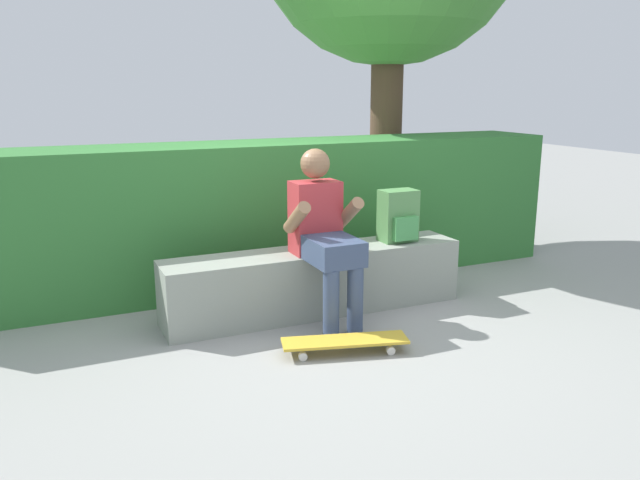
{
  "coord_description": "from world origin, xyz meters",
  "views": [
    {
      "loc": [
        -1.83,
        -3.67,
        1.65
      ],
      "look_at": [
        0.03,
        0.41,
        0.56
      ],
      "focal_mm": 35.46,
      "sensor_mm": 36.0,
      "label": 1
    }
  ],
  "objects_px": {
    "person_skater": "(324,230)",
    "backpack_on_bench": "(399,217)",
    "skateboard_near_person": "(345,342)",
    "bench_main": "(315,281)"
  },
  "relations": [
    {
      "from": "backpack_on_bench",
      "to": "skateboard_near_person",
      "type": "bearing_deg",
      "value": -137.79
    },
    {
      "from": "skateboard_near_person",
      "to": "bench_main",
      "type": "bearing_deg",
      "value": 79.82
    },
    {
      "from": "bench_main",
      "to": "person_skater",
      "type": "relative_size",
      "value": 1.85
    },
    {
      "from": "person_skater",
      "to": "backpack_on_bench",
      "type": "height_order",
      "value": "person_skater"
    },
    {
      "from": "person_skater",
      "to": "backpack_on_bench",
      "type": "bearing_deg",
      "value": 15.35
    },
    {
      "from": "skateboard_near_person",
      "to": "backpack_on_bench",
      "type": "relative_size",
      "value": 2.06
    },
    {
      "from": "backpack_on_bench",
      "to": "bench_main",
      "type": "bearing_deg",
      "value": 179.23
    },
    {
      "from": "person_skater",
      "to": "backpack_on_bench",
      "type": "relative_size",
      "value": 3.07
    },
    {
      "from": "skateboard_near_person",
      "to": "backpack_on_bench",
      "type": "bearing_deg",
      "value": 42.21
    },
    {
      "from": "person_skater",
      "to": "bench_main",
      "type": "bearing_deg",
      "value": 82.23
    }
  ]
}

